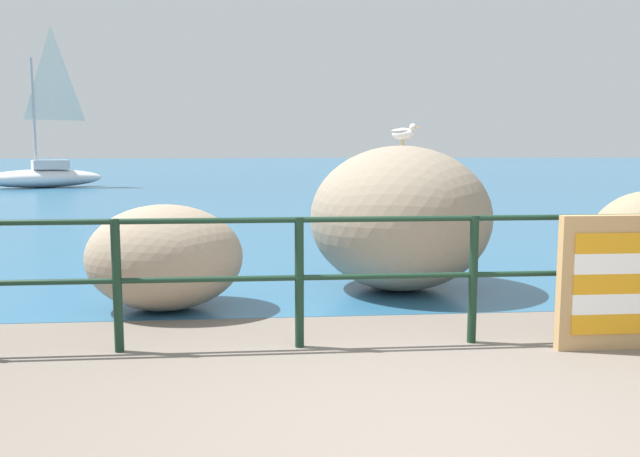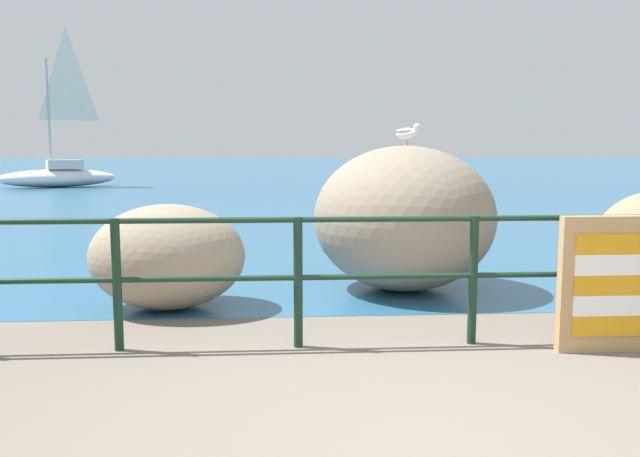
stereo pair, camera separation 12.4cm
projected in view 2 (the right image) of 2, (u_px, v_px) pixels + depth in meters
The scene contains 8 objects.
ground_plane at pixel (301, 192), 23.32m from camera, with size 120.00×120.00×0.10m, color #6B6056.
sea_surface at pixel (289, 167), 50.58m from camera, with size 120.00×90.00×0.01m, color #285B7F.
promenade_railing at pixel (387, 265), 5.06m from camera, with size 9.70×0.07×1.02m.
folded_deckchair_stack at pixel (613, 284), 4.93m from camera, with size 0.84×0.10×1.04m.
breakwater_boulder_main at pixel (404, 218), 7.06m from camera, with size 1.97×1.93×1.57m.
breakwater_boulder_left at pixel (168, 257), 6.25m from camera, with size 1.48×1.22×1.01m.
seagull at pixel (407, 133), 7.03m from camera, with size 0.30×0.27×0.23m.
sailboat at pixel (59, 169), 25.37m from camera, with size 4.53×3.06×6.16m.
Camera 2 is at (-0.84, -3.30, 1.55)m, focal length 36.58 mm.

